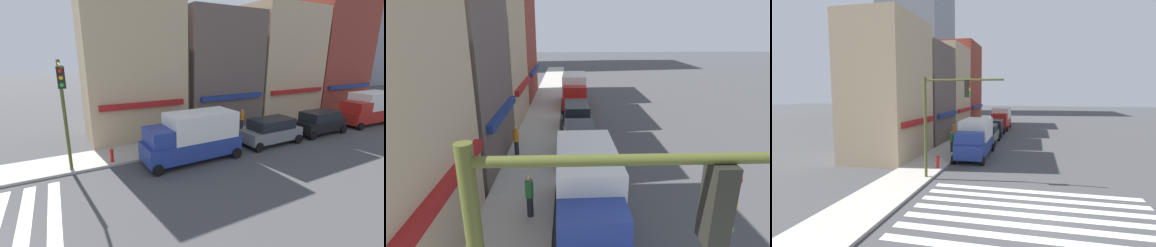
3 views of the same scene
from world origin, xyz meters
TOP-DOWN VIEW (x-y plane):
  - storefront_row at (22.52, 11.50)m, footprint 32.34×5.30m
  - box_truck_blue at (11.05, 4.70)m, footprint 6.24×2.42m
  - suv_grey at (17.61, 4.70)m, footprint 4.72×2.12m
  - suv_black at (23.11, 4.70)m, footprint 4.74×2.12m
  - box_truck_red at (30.10, 4.70)m, footprint 6.26×2.42m
  - pedestrian_orange_vest at (17.87, 8.41)m, footprint 0.32×0.32m
  - pedestrian_green_top at (11.74, 6.91)m, footprint 0.32×0.32m

SIDE VIEW (x-z plane):
  - suv_grey at x=17.61m, z-range 0.06..2.00m
  - suv_black at x=23.11m, z-range 0.06..2.00m
  - pedestrian_orange_vest at x=17.87m, z-range 0.19..1.96m
  - pedestrian_green_top at x=11.74m, z-range 0.19..1.96m
  - box_truck_blue at x=11.05m, z-range 0.07..3.11m
  - box_truck_red at x=30.10m, z-range 0.07..3.11m
  - storefront_row at x=22.52m, z-range -0.67..12.16m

